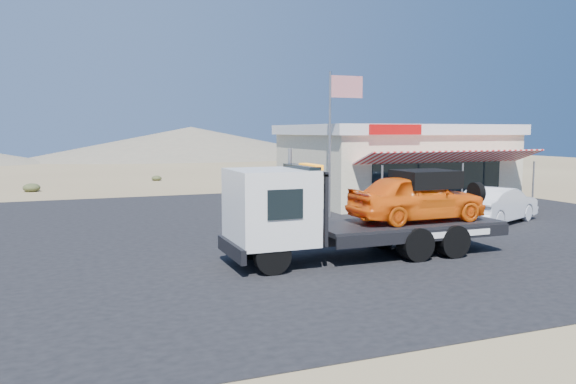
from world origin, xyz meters
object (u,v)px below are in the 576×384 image
Objects in this scene: white_sedan at (497,205)px; jerky_store at (392,162)px; tow_truck at (361,207)px; flagpole at (335,127)px.

jerky_store is at bearing -25.40° from white_sedan.
tow_truck is 8.66m from white_sedan.
white_sedan is 7.13m from flagpole.
tow_truck is 7.94m from flagpole.
flagpole is (-5.27, 3.72, 3.03)m from white_sedan.
jerky_store is (0.30, 8.19, 1.26)m from white_sedan.
tow_truck reaches higher than white_sedan.
tow_truck is at bearing -125.40° from jerky_store.
jerky_store is at bearing 38.79° from flagpole.
tow_truck is 0.77× the size of jerky_store.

